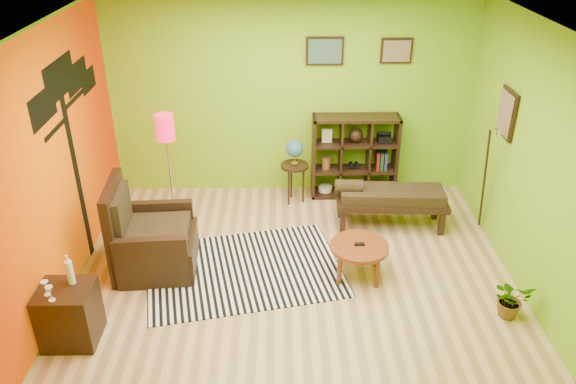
{
  "coord_description": "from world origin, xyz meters",
  "views": [
    {
      "loc": [
        -0.16,
        -5.19,
        3.9
      ],
      "look_at": [
        -0.07,
        0.14,
        1.05
      ],
      "focal_mm": 35.0,
      "sensor_mm": 36.0,
      "label": 1
    }
  ],
  "objects_px": {
    "coffee_table": "(359,249)",
    "side_cabinet": "(69,314)",
    "floor_lamp": "(166,138)",
    "armchair": "(150,242)",
    "potted_plant": "(510,302)",
    "bench": "(389,197)",
    "cube_shelf": "(355,157)",
    "globe_table": "(295,156)"
  },
  "relations": [
    {
      "from": "floor_lamp",
      "to": "bench",
      "type": "relative_size",
      "value": 1.08
    },
    {
      "from": "floor_lamp",
      "to": "potted_plant",
      "type": "relative_size",
      "value": 3.76
    },
    {
      "from": "globe_table",
      "to": "cube_shelf",
      "type": "bearing_deg",
      "value": 13.08
    },
    {
      "from": "bench",
      "to": "cube_shelf",
      "type": "bearing_deg",
      "value": 110.64
    },
    {
      "from": "armchair",
      "to": "globe_table",
      "type": "xyz_separation_m",
      "value": [
        1.71,
        1.56,
        0.38
      ]
    },
    {
      "from": "armchair",
      "to": "globe_table",
      "type": "height_order",
      "value": "armchair"
    },
    {
      "from": "potted_plant",
      "to": "floor_lamp",
      "type": "bearing_deg",
      "value": 154.58
    },
    {
      "from": "floor_lamp",
      "to": "globe_table",
      "type": "xyz_separation_m",
      "value": [
        1.58,
        0.71,
        -0.57
      ]
    },
    {
      "from": "armchair",
      "to": "bench",
      "type": "xyz_separation_m",
      "value": [
        2.91,
        0.88,
        0.09
      ]
    },
    {
      "from": "armchair",
      "to": "potted_plant",
      "type": "bearing_deg",
      "value": -13.49
    },
    {
      "from": "armchair",
      "to": "side_cabinet",
      "type": "height_order",
      "value": "armchair"
    },
    {
      "from": "armchair",
      "to": "side_cabinet",
      "type": "distance_m",
      "value": 1.32
    },
    {
      "from": "bench",
      "to": "potted_plant",
      "type": "distance_m",
      "value": 2.07
    },
    {
      "from": "coffee_table",
      "to": "side_cabinet",
      "type": "bearing_deg",
      "value": -160.98
    },
    {
      "from": "globe_table",
      "to": "bench",
      "type": "distance_m",
      "value": 1.41
    },
    {
      "from": "floor_lamp",
      "to": "potted_plant",
      "type": "height_order",
      "value": "floor_lamp"
    },
    {
      "from": "cube_shelf",
      "to": "potted_plant",
      "type": "distance_m",
      "value": 3.02
    },
    {
      "from": "coffee_table",
      "to": "side_cabinet",
      "type": "xyz_separation_m",
      "value": [
        -2.93,
        -1.01,
        -0.04
      ]
    },
    {
      "from": "cube_shelf",
      "to": "bench",
      "type": "distance_m",
      "value": 0.96
    },
    {
      "from": "side_cabinet",
      "to": "cube_shelf",
      "type": "xyz_separation_m",
      "value": [
        3.11,
        2.97,
        0.29
      ]
    },
    {
      "from": "coffee_table",
      "to": "floor_lamp",
      "type": "relative_size",
      "value": 0.42
    },
    {
      "from": "globe_table",
      "to": "potted_plant",
      "type": "distance_m",
      "value": 3.35
    },
    {
      "from": "coffee_table",
      "to": "potted_plant",
      "type": "bearing_deg",
      "value": -26.14
    },
    {
      "from": "coffee_table",
      "to": "side_cabinet",
      "type": "distance_m",
      "value": 3.1
    },
    {
      "from": "globe_table",
      "to": "potted_plant",
      "type": "height_order",
      "value": "globe_table"
    },
    {
      "from": "globe_table",
      "to": "bench",
      "type": "bearing_deg",
      "value": -29.54
    },
    {
      "from": "floor_lamp",
      "to": "bench",
      "type": "distance_m",
      "value": 2.9
    },
    {
      "from": "side_cabinet",
      "to": "potted_plant",
      "type": "bearing_deg",
      "value": 3.65
    },
    {
      "from": "coffee_table",
      "to": "potted_plant",
      "type": "distance_m",
      "value": 1.66
    },
    {
      "from": "floor_lamp",
      "to": "bench",
      "type": "bearing_deg",
      "value": 0.59
    },
    {
      "from": "side_cabinet",
      "to": "coffee_table",
      "type": "bearing_deg",
      "value": 19.02
    },
    {
      "from": "cube_shelf",
      "to": "bench",
      "type": "bearing_deg",
      "value": -69.36
    },
    {
      "from": "floor_lamp",
      "to": "globe_table",
      "type": "bearing_deg",
      "value": 24.21
    },
    {
      "from": "bench",
      "to": "armchair",
      "type": "bearing_deg",
      "value": -163.25
    },
    {
      "from": "armchair",
      "to": "coffee_table",
      "type": "bearing_deg",
      "value": -4.84
    },
    {
      "from": "cube_shelf",
      "to": "potted_plant",
      "type": "xyz_separation_m",
      "value": [
        1.3,
        -2.69,
        -0.44
      ]
    },
    {
      "from": "coffee_table",
      "to": "floor_lamp",
      "type": "xyz_separation_m",
      "value": [
        -2.26,
        1.05,
        0.93
      ]
    },
    {
      "from": "side_cabinet",
      "to": "bench",
      "type": "distance_m",
      "value": 4.03
    },
    {
      "from": "armchair",
      "to": "side_cabinet",
      "type": "bearing_deg",
      "value": -113.66
    },
    {
      "from": "side_cabinet",
      "to": "globe_table",
      "type": "relative_size",
      "value": 0.98
    },
    {
      "from": "side_cabinet",
      "to": "floor_lamp",
      "type": "relative_size",
      "value": 0.58
    },
    {
      "from": "coffee_table",
      "to": "bench",
      "type": "relative_size",
      "value": 0.45
    }
  ]
}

